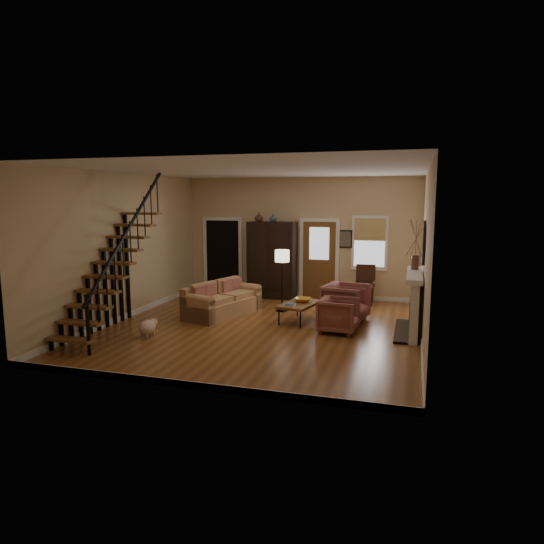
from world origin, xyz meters
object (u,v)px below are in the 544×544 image
(armoire, at_px, (272,260))
(armchair_left, at_px, (339,315))
(coffee_table, at_px, (299,312))
(floor_lamp, at_px, (282,281))
(sofa, at_px, (223,300))
(armchair_right, at_px, (346,303))
(side_chair, at_px, (365,285))

(armoire, height_order, armchair_left, armoire)
(coffee_table, bearing_deg, floor_lamp, 125.99)
(sofa, bearing_deg, coffee_table, 14.85)
(armchair_left, distance_m, armchair_right, 0.95)
(armchair_left, xyz_separation_m, armchair_right, (0.02, 0.94, 0.07))
(armchair_left, bearing_deg, side_chair, -1.39)
(armchair_right, bearing_deg, coffee_table, 119.77)
(armoire, xyz_separation_m, armchair_left, (2.31, -3.02, -0.70))
(floor_lamp, xyz_separation_m, side_chair, (1.85, 1.36, -0.24))
(coffee_table, height_order, side_chair, side_chair)
(armchair_left, bearing_deg, coffee_table, 61.81)
(armoire, distance_m, sofa, 2.50)
(armoire, distance_m, coffee_table, 2.89)
(armoire, xyz_separation_m, sofa, (-0.53, -2.34, -0.68))
(armoire, relative_size, side_chair, 2.06)
(coffee_table, height_order, armchair_left, armchair_left)
(coffee_table, distance_m, side_chair, 2.55)
(floor_lamp, bearing_deg, armchair_right, -17.90)
(armoire, relative_size, floor_lamp, 1.39)
(armchair_right, bearing_deg, sofa, 106.13)
(armoire, relative_size, coffee_table, 1.90)
(sofa, relative_size, armchair_right, 2.13)
(sofa, height_order, armchair_left, sofa)
(floor_lamp, relative_size, side_chair, 1.48)
(armchair_left, distance_m, floor_lamp, 2.21)
(armoire, bearing_deg, floor_lamp, -65.69)
(armchair_right, xyz_separation_m, side_chair, (0.22, 1.88, 0.09))
(armoire, height_order, side_chair, armoire)
(coffee_table, distance_m, armchair_left, 1.16)
(coffee_table, bearing_deg, side_chair, 61.25)
(floor_lamp, bearing_deg, sofa, -147.27)
(armoire, bearing_deg, armchair_left, -52.64)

